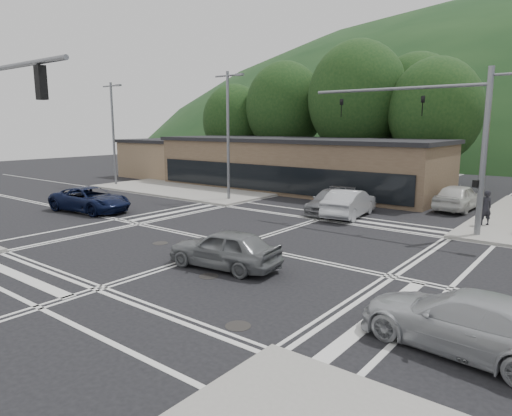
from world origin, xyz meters
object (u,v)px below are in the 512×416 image
Objects in this scene: car_queue_a at (349,203)px; car_queue_b at (458,197)px; car_northbound at (330,201)px; car_blue_west at (90,199)px; car_grey_center at (224,248)px; pedestrian at (485,208)px; car_silver_east at (465,322)px.

car_queue_a is 7.66m from car_queue_b.
car_queue_b is at bearing 34.60° from car_northbound.
car_queue_b is 1.01× the size of car_northbound.
car_blue_west reaches higher than car_northbound.
pedestrian is (6.21, 13.62, 0.32)m from car_grey_center.
car_grey_center is 14.98m from pedestrian.
car_grey_center is 0.87× the size of car_silver_east.
car_blue_west is at bearing -95.33° from car_silver_east.
pedestrian reaches higher than car_blue_west.
car_grey_center is 12.54m from car_northbound.
car_silver_east is at bearing -59.94° from car_northbound.
car_northbound is (12.06, 8.95, -0.06)m from car_blue_west.
car_queue_b is (18.06, 14.70, 0.08)m from car_blue_west.
car_blue_west is at bearing 41.87° from car_queue_b.
car_blue_west is at bearing -110.59° from car_grey_center.
pedestrian is at bearing -172.98° from car_queue_a.
car_grey_center is at bearing 22.79° from pedestrian.
car_queue_a is at bearing -28.75° from pedestrian.
car_silver_east is 1.04× the size of car_northbound.
car_silver_east is at bearing 119.24° from car_queue_a.
car_queue_a reaches higher than car_northbound.
car_grey_center is 0.89× the size of car_queue_a.
car_blue_west is at bearing -152.63° from car_northbound.
car_northbound is (-11.14, 13.63, -0.03)m from car_silver_east.
car_queue_a is at bearing 176.44° from car_grey_center.
car_silver_east is 1.02× the size of car_queue_b.
car_blue_west is 2.97× the size of pedestrian.
pedestrian is at bearing 148.21° from car_grey_center.
car_queue_a is (-0.78, 11.89, 0.07)m from car_grey_center.
car_queue_a is at bearing -25.78° from car_northbound.
car_queue_b is at bearing -159.06° from car_silver_east.
car_queue_b is at bearing -132.90° from car_queue_a.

